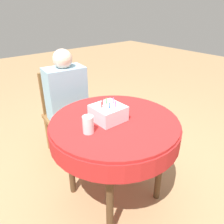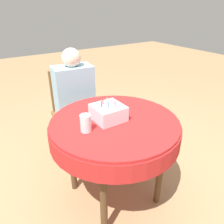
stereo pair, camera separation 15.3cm
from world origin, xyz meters
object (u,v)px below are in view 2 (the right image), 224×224
chair (74,109)px  person (75,95)px  birthday_cake (108,113)px  drinking_glass (86,123)px

chair → person: (-0.01, -0.09, 0.19)m
person → chair: bearing=90.0°
birthday_cake → drinking_glass: 0.21m
chair → birthday_cake: (-0.07, -0.80, 0.32)m
chair → birthday_cake: size_ratio=4.17×
chair → drinking_glass: chair is taller
chair → drinking_glass: 0.96m
person → birthday_cake: 0.72m
person → drinking_glass: bearing=-102.1°
chair → drinking_glass: bearing=-100.8°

